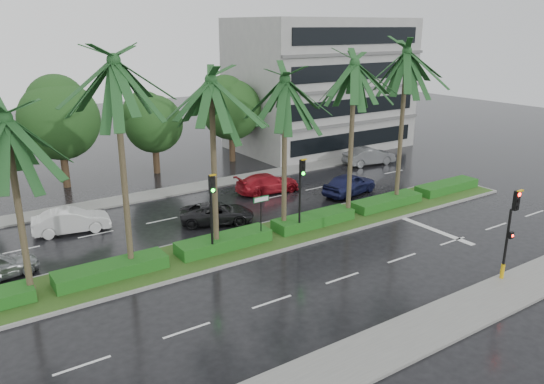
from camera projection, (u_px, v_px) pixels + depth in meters
ground at (282, 243)px, 28.85m from camera, size 120.00×120.00×0.00m
near_sidewalk at (431, 327)px, 20.76m from camera, size 40.00×2.40×0.12m
far_sidewalk at (187, 189)px, 38.32m from camera, size 40.00×2.00×0.12m
median at (271, 236)px, 29.61m from camera, size 36.00×4.00×0.15m
hedge at (271, 230)px, 29.50m from camera, size 35.20×1.40×0.60m
lane_markings at (330, 234)px, 30.13m from camera, size 34.00×13.06×0.01m
palm_row at (250, 86)px, 26.45m from camera, size 26.30×4.20×10.60m
signal_near at (510, 231)px, 23.87m from camera, size 0.34×0.45×4.36m
signal_median_left at (212, 203)px, 26.05m from camera, size 0.34×0.42×4.36m
signal_median_right at (301, 185)px, 28.98m from camera, size 0.34×0.42×4.36m
street_sign at (261, 208)px, 28.05m from camera, size 0.95×0.09×2.60m
bg_trees at (142, 115)px, 40.87m from camera, size 32.74×5.64×8.14m
building at (320, 84)px, 50.34m from camera, size 16.00×10.00×12.00m
car_white at (71, 221)px, 30.23m from camera, size 2.18×4.42×1.39m
car_darkgrey at (217, 213)px, 31.70m from camera, size 3.67×4.84×1.22m
car_red at (268, 183)px, 37.48m from camera, size 2.32×4.81×1.35m
car_blue at (349, 184)px, 37.03m from camera, size 2.69×4.74×1.52m
car_grey at (369, 156)px, 44.97m from camera, size 2.24×4.71×1.49m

